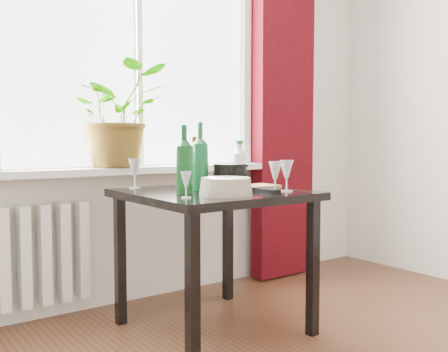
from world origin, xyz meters
TOP-DOWN VIEW (x-y plane):
  - window at (0.00, 2.22)m, footprint 1.72×0.08m
  - windowsill at (0.00, 2.15)m, footprint 1.72×0.20m
  - curtain at (1.12, 2.12)m, footprint 0.50×0.12m
  - radiator at (-0.75, 2.18)m, footprint 0.80×0.10m
  - table at (0.10, 1.55)m, footprint 0.85×0.85m
  - potted_plant at (-0.15, 2.16)m, footprint 0.55×0.47m
  - wine_bottle_left at (-0.09, 1.52)m, footprint 0.09×0.09m
  - wine_bottle_right at (0.06, 1.61)m, footprint 0.09×0.09m
  - bottle_amber at (0.11, 1.74)m, footprint 0.09×0.09m
  - cleaning_bottle at (0.40, 1.72)m, footprint 0.10×0.10m
  - wineglass_front_right at (0.29, 1.28)m, footprint 0.09×0.09m
  - wineglass_far_right at (0.37, 1.28)m, footprint 0.09×0.09m
  - wineglass_back_center at (0.23, 1.86)m, footprint 0.11×0.11m
  - wineglass_back_left at (-0.18, 1.91)m, footprint 0.09×0.09m
  - wineglass_front_left at (-0.20, 1.34)m, footprint 0.05×0.05m
  - plate_stack at (0.02, 1.33)m, footprint 0.31×0.31m
  - fondue_pot at (0.20, 1.54)m, footprint 0.24×0.23m
  - tv_remote at (0.26, 1.32)m, footprint 0.06×0.19m
  - cutting_board at (0.37, 1.54)m, footprint 0.26×0.17m

SIDE VIEW (x-z plane):
  - radiator at x=-0.75m, z-range 0.10..0.66m
  - table at x=0.10m, z-range 0.28..1.02m
  - cutting_board at x=0.37m, z-range 0.74..0.75m
  - tv_remote at x=0.26m, z-range 0.74..0.76m
  - plate_stack at x=0.02m, z-range 0.74..0.82m
  - wineglass_front_left at x=-0.20m, z-range 0.74..0.86m
  - fondue_pot at x=0.20m, z-range 0.74..0.88m
  - wineglass_front_right at x=0.29m, z-range 0.74..0.90m
  - wineglass_back_left at x=-0.18m, z-range 0.74..0.91m
  - wineglass_far_right at x=0.37m, z-range 0.74..0.91m
  - windowsill at x=0.00m, z-range 0.80..0.84m
  - wineglass_back_center at x=0.23m, z-range 0.74..0.93m
  - cleaning_bottle at x=0.40m, z-range 0.74..1.00m
  - bottle_amber at x=0.11m, z-range 0.74..1.03m
  - wine_bottle_left at x=-0.09m, z-range 0.74..1.08m
  - wine_bottle_right at x=0.06m, z-range 0.74..1.10m
  - potted_plant at x=-0.15m, z-range 0.84..1.45m
  - curtain at x=1.12m, z-range 0.01..2.58m
  - window at x=0.00m, z-range 0.79..2.41m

